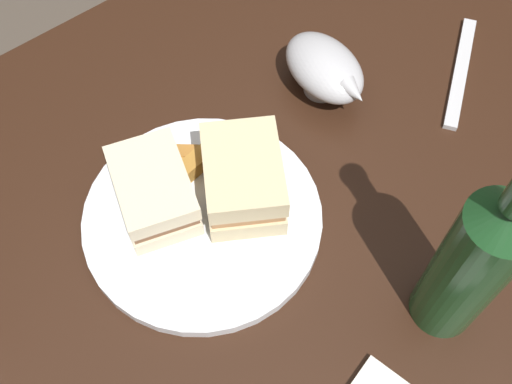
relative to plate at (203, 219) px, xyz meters
The scene contains 14 objects.
ground_plane 0.76m from the plate, 19.54° to the right, with size 6.00×6.00×0.00m, color #4C4238.
dining_table 0.40m from the plate, 19.54° to the right, with size 1.09×0.79×0.74m, color black.
plate is the anchor object (origin of this frame).
sandwich_half_left 0.06m from the plate, ahead, with size 0.12×0.13×0.06m.
sandwich_half_right 0.06m from the plate, 125.21° to the left, with size 0.10×0.12×0.05m.
potato_wedge_front 0.07m from the plate, 100.88° to the left, with size 0.05×0.02×0.02m, color gold.
potato_wedge_middle 0.08m from the plate, 76.91° to the left, with size 0.05×0.02×0.02m, color #AD702D.
potato_wedge_back 0.09m from the plate, 26.18° to the left, with size 0.05×0.02×0.02m, color #B77F33.
potato_wedge_left_edge 0.07m from the plate, 91.01° to the left, with size 0.05×0.02×0.02m, color #B77F33.
potato_wedge_right_edge 0.07m from the plate, 55.72° to the left, with size 0.05×0.02×0.02m, color #B77F33.
potato_wedge_stray 0.06m from the plate, 37.60° to the left, with size 0.05×0.02×0.01m, color #AD702D.
gravy_boat 0.23m from the plate, 14.15° to the left, with size 0.08×0.13×0.06m.
cider_bottle 0.28m from the plate, 60.51° to the right, with size 0.06×0.06×0.29m.
fork 0.37m from the plate, ahead, with size 0.18×0.02×0.01m, color silver.
Camera 1 is at (-0.26, -0.24, 1.34)m, focal length 43.93 mm.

